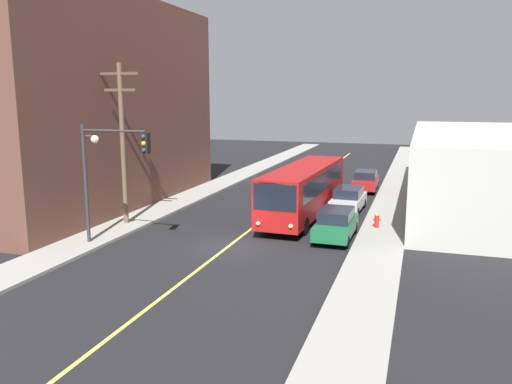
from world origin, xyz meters
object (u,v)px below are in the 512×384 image
(street_lamp_left, at_px, (89,172))
(parked_car_silver, at_px, (348,199))
(parked_car_green, at_px, (336,224))
(fire_hydrant, at_px, (377,220))
(city_bus, at_px, (304,188))
(traffic_signal_left_corner, at_px, (111,162))
(parked_car_red, at_px, (366,180))
(utility_pole_near, at_px, (122,136))

(street_lamp_left, bearing_deg, parked_car_silver, 45.20)
(parked_car_green, relative_size, parked_car_silver, 0.99)
(parked_car_silver, relative_size, fire_hydrant, 5.31)
(city_bus, relative_size, traffic_signal_left_corner, 2.04)
(parked_car_green, height_order, parked_car_silver, same)
(parked_car_silver, height_order, parked_car_red, same)
(parked_car_green, bearing_deg, traffic_signal_left_corner, -154.68)
(parked_car_silver, bearing_deg, street_lamp_left, -134.80)
(parked_car_green, height_order, traffic_signal_left_corner, traffic_signal_left_corner)
(parked_car_red, distance_m, utility_pole_near, 20.35)
(street_lamp_left, bearing_deg, fire_hydrant, 28.26)
(utility_pole_near, bearing_deg, city_bus, 29.41)
(utility_pole_near, bearing_deg, parked_car_green, 3.88)
(parked_car_red, relative_size, utility_pole_near, 0.48)
(utility_pole_near, relative_size, fire_hydrant, 10.94)
(parked_car_silver, relative_size, utility_pole_near, 0.49)
(traffic_signal_left_corner, bearing_deg, fire_hydrant, 31.44)
(parked_car_silver, distance_m, traffic_signal_left_corner, 15.83)
(city_bus, bearing_deg, street_lamp_left, -134.23)
(parked_car_red, distance_m, street_lamp_left, 23.04)
(city_bus, relative_size, parked_car_silver, 2.74)
(traffic_signal_left_corner, height_order, fire_hydrant, traffic_signal_left_corner)
(street_lamp_left, bearing_deg, traffic_signal_left_corner, -5.81)
(city_bus, bearing_deg, traffic_signal_left_corner, -128.94)
(parked_car_silver, xyz_separation_m, street_lamp_left, (-11.48, -11.57, 2.90))
(parked_car_silver, bearing_deg, parked_car_green, -87.55)
(city_bus, height_order, parked_car_green, city_bus)
(parked_car_green, bearing_deg, city_bus, 121.32)
(city_bus, relative_size, parked_car_red, 2.76)
(parked_car_green, bearing_deg, parked_car_silver, 92.45)
(traffic_signal_left_corner, relative_size, street_lamp_left, 1.09)
(fire_hydrant, bearing_deg, parked_car_green, -126.25)
(utility_pole_near, relative_size, traffic_signal_left_corner, 1.53)
(city_bus, height_order, parked_car_red, city_bus)
(traffic_signal_left_corner, distance_m, street_lamp_left, 1.53)
(city_bus, relative_size, utility_pole_near, 1.33)
(parked_car_silver, height_order, utility_pole_near, utility_pole_near)
(city_bus, distance_m, parked_car_red, 10.74)
(parked_car_silver, xyz_separation_m, utility_pole_near, (-11.93, -7.64, 4.39))
(parked_car_red, bearing_deg, street_lamp_left, -120.91)
(parked_car_red, bearing_deg, parked_car_green, -89.88)
(parked_car_green, relative_size, traffic_signal_left_corner, 0.74)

